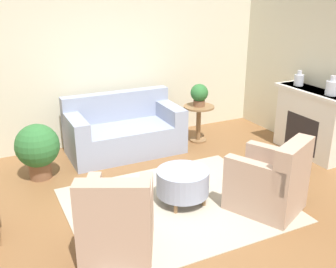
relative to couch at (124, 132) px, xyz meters
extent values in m
plane|color=brown|center=(-0.01, -1.93, -0.35)|extent=(16.00, 16.00, 0.00)
cube|color=beige|center=(-0.01, 0.67, 1.05)|extent=(9.09, 0.12, 2.80)
cube|color=#B2A893|center=(-0.01, -1.93, -0.34)|extent=(2.64, 2.15, 0.01)
cube|color=#8E99B2|center=(0.00, -0.05, -0.11)|extent=(1.84, 0.95, 0.47)
cube|color=#8E99B2|center=(0.00, 0.32, 0.36)|extent=(1.84, 0.20, 0.48)
cube|color=#8E99B2|center=(-0.80, -0.07, 0.26)|extent=(0.24, 0.91, 0.26)
cube|color=#8E99B2|center=(0.80, -0.07, 0.26)|extent=(0.24, 0.91, 0.26)
cube|color=olive|center=(0.00, -0.50, -0.32)|extent=(1.66, 0.05, 0.06)
cube|color=tan|center=(-0.96, -2.47, -0.13)|extent=(0.98, 1.04, 0.41)
cube|color=tan|center=(-1.10, -2.75, 0.34)|extent=(0.71, 0.48, 0.53)
cube|color=tan|center=(-0.70, -2.58, 0.22)|extent=(0.46, 0.76, 0.29)
cube|color=tan|center=(-1.20, -2.33, 0.22)|extent=(0.46, 0.76, 0.29)
cube|color=olive|center=(-0.80, -2.13, -0.31)|extent=(0.59, 0.32, 0.06)
cube|color=tan|center=(0.94, -2.47, -0.13)|extent=(0.98, 1.04, 0.41)
cube|color=tan|center=(1.07, -2.75, 0.34)|extent=(0.71, 0.48, 0.53)
cube|color=tan|center=(1.18, -2.33, 0.22)|extent=(0.46, 0.76, 0.29)
cube|color=tan|center=(0.68, -2.58, 0.22)|extent=(0.46, 0.76, 0.29)
cube|color=olive|center=(0.77, -2.13, -0.31)|extent=(0.59, 0.32, 0.06)
cylinder|color=#8E99B2|center=(0.09, -1.90, -0.06)|extent=(0.66, 0.66, 0.32)
cylinder|color=olive|center=(-0.11, -2.10, -0.28)|extent=(0.05, 0.05, 0.12)
cylinder|color=olive|center=(0.29, -2.10, -0.28)|extent=(0.05, 0.05, 0.12)
cylinder|color=olive|center=(-0.11, -1.70, -0.28)|extent=(0.05, 0.05, 0.12)
cylinder|color=olive|center=(0.29, -1.70, -0.28)|extent=(0.05, 0.05, 0.12)
cylinder|color=olive|center=(1.35, -0.13, 0.29)|extent=(0.53, 0.53, 0.03)
cylinder|color=olive|center=(1.35, -0.13, -0.04)|extent=(0.08, 0.08, 0.62)
cylinder|color=olive|center=(1.35, -0.13, -0.33)|extent=(0.29, 0.29, 0.03)
cube|color=silver|center=(2.69, -1.40, 0.19)|extent=(0.36, 1.24, 1.08)
cube|color=#282323|center=(2.52, -1.40, 0.03)|extent=(0.02, 0.68, 0.59)
cube|color=silver|center=(2.67, -1.40, 0.71)|extent=(0.44, 1.34, 0.05)
cylinder|color=silver|center=(2.67, -1.06, 0.82)|extent=(0.15, 0.15, 0.18)
cylinder|color=silver|center=(2.67, -1.06, 0.95)|extent=(0.07, 0.07, 0.07)
cylinder|color=silver|center=(2.67, -1.74, 0.84)|extent=(0.19, 0.19, 0.21)
cylinder|color=silver|center=(2.67, -1.74, 0.98)|extent=(0.08, 0.08, 0.08)
cylinder|color=brown|center=(1.35, -0.13, 0.36)|extent=(0.20, 0.20, 0.11)
sphere|color=#2D6B33|center=(1.35, -0.13, 0.54)|extent=(0.30, 0.30, 0.30)
cylinder|color=brown|center=(-1.42, -0.38, -0.23)|extent=(0.32, 0.32, 0.23)
sphere|color=#2D6B33|center=(-1.42, -0.38, 0.15)|extent=(0.62, 0.62, 0.62)
camera|label=1|loc=(-2.01, -5.79, 2.23)|focal=42.00mm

